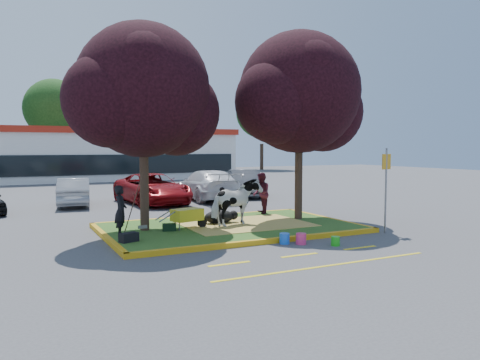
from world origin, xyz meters
name	(u,v)px	position (x,y,z in m)	size (l,w,h in m)	color
ground	(230,230)	(0.00, 0.00, 0.00)	(90.00, 90.00, 0.00)	#424244
median_island	(230,228)	(0.00, 0.00, 0.07)	(8.00, 5.00, 0.15)	#295219
curb_near	(268,241)	(0.00, -2.58, 0.07)	(8.30, 0.16, 0.15)	gold
curb_far	(201,217)	(0.00, 2.58, 0.07)	(8.30, 0.16, 0.15)	gold
curb_left	(106,238)	(-4.08, 0.00, 0.07)	(0.16, 5.30, 0.15)	gold
curb_right	(327,219)	(4.08, 0.00, 0.07)	(0.16, 5.30, 0.15)	gold
straw_bedding	(245,224)	(0.60, 0.00, 0.15)	(4.20, 3.00, 0.01)	#C7B452
tree_purple_left	(144,97)	(-2.78, 0.38, 4.36)	(5.06, 4.20, 6.51)	black
tree_purple_right	(300,98)	(2.92, 0.18, 4.56)	(5.30, 4.40, 6.82)	black
fire_lane_stripe_a	(229,264)	(-2.00, -4.20, 0.00)	(1.10, 0.12, 0.01)	yellow
fire_lane_stripe_b	(299,255)	(0.00, -4.20, 0.00)	(1.10, 0.12, 0.01)	yellow
fire_lane_stripe_c	(360,248)	(2.00, -4.20, 0.00)	(1.10, 0.12, 0.01)	yellow
fire_lane_long	(328,266)	(0.00, -5.40, 0.00)	(6.00, 0.10, 0.01)	yellow
retail_building	(115,153)	(2.00, 27.98, 2.25)	(20.40, 8.40, 4.40)	silver
treeline	(88,100)	(1.23, 37.61, 7.73)	(46.58, 7.80, 14.63)	black
cow	(236,202)	(0.18, -0.11, 0.94)	(0.85, 1.86, 1.57)	silver
calf	(219,217)	(-0.15, 0.51, 0.38)	(1.08, 0.61, 0.47)	black
handler	(121,211)	(-3.70, -0.26, 0.90)	(0.55, 0.36, 1.51)	black
visitor_a	(261,193)	(2.34, 1.99, 0.96)	(0.79, 0.62, 1.63)	#4E1624
visitor_b	(222,203)	(0.29, 1.24, 0.75)	(0.70, 0.29, 1.20)	black
wheelbarrow	(187,215)	(-1.50, 0.02, 0.60)	(1.72, 0.77, 0.65)	black
gear_bag_dark	(129,237)	(-3.70, -1.24, 0.28)	(0.51, 0.28, 0.26)	black
gear_bag_green	(169,227)	(-2.15, -0.07, 0.26)	(0.42, 0.26, 0.22)	black
sign_post	(386,180)	(4.30, -2.76, 1.72)	(0.39, 0.07, 2.76)	slate
bucket_green	(335,241)	(1.57, -3.67, 0.13)	(0.25, 0.25, 0.27)	green
bucket_pink	(301,239)	(0.82, -3.06, 0.16)	(0.30, 0.30, 0.32)	#E63371
bucket_blue	(284,239)	(0.42, -2.80, 0.15)	(0.29, 0.29, 0.31)	blue
car_silver	(74,192)	(-3.85, 9.21, 0.66)	(1.40, 4.03, 1.33)	#96989D
car_red	(152,189)	(-0.27, 8.35, 0.75)	(2.48, 5.38, 1.50)	maroon
car_white	(207,185)	(2.84, 8.75, 0.79)	(2.21, 5.43, 1.58)	white
car_grey	(245,183)	(5.41, 9.38, 0.75)	(1.60, 4.58, 1.51)	#4F5156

